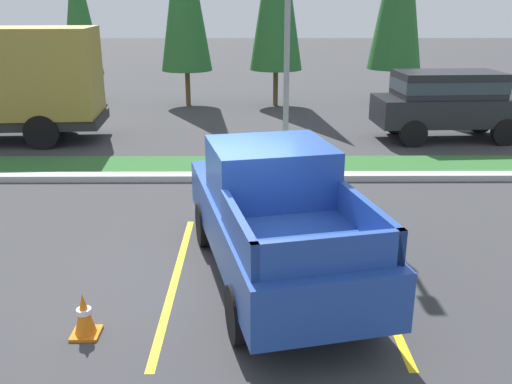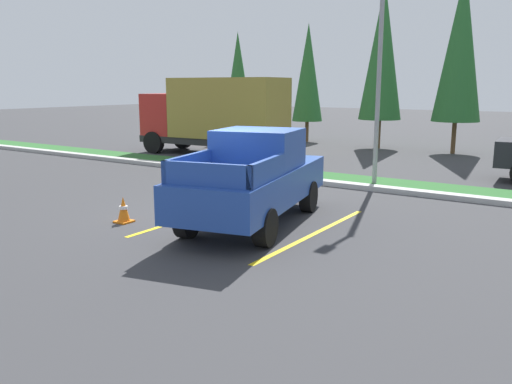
% 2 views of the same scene
% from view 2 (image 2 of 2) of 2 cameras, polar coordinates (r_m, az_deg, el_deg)
% --- Properties ---
extents(ground_plane, '(120.00, 120.00, 0.00)m').
position_cam_2_polar(ground_plane, '(12.56, -3.35, -2.65)').
color(ground_plane, '#38383A').
extents(parking_line_near, '(0.12, 4.80, 0.01)m').
position_cam_2_polar(parking_line_near, '(12.81, -6.04, -2.39)').
color(parking_line_near, yellow).
rests_on(parking_line_near, ground).
extents(parking_line_far, '(0.12, 4.80, 0.01)m').
position_cam_2_polar(parking_line_far, '(11.15, 6.38, -4.51)').
color(parking_line_far, yellow).
rests_on(parking_line_far, ground).
extents(curb_strip, '(56.00, 0.40, 0.15)m').
position_cam_2_polar(curb_strip, '(16.72, 7.00, 1.10)').
color(curb_strip, '#B2B2AD').
rests_on(curb_strip, ground).
extents(grass_median, '(56.00, 1.80, 0.06)m').
position_cam_2_polar(grass_median, '(17.70, 8.60, 1.48)').
color(grass_median, '#2D662D').
rests_on(grass_median, ground).
extents(pickup_truck_main, '(2.98, 5.51, 2.10)m').
position_cam_2_polar(pickup_truck_main, '(11.73, -0.18, 1.56)').
color(pickup_truck_main, black).
rests_on(pickup_truck_main, ground).
extents(cargo_truck_distant, '(6.96, 2.93, 3.40)m').
position_cam_2_polar(cargo_truck_distant, '(23.84, -4.34, 8.51)').
color(cargo_truck_distant, black).
rests_on(cargo_truck_distant, ground).
extents(street_light, '(0.24, 1.49, 6.73)m').
position_cam_2_polar(street_light, '(16.58, 13.10, 14.12)').
color(street_light, gray).
rests_on(street_light, ground).
extents(cypress_tree_leftmost, '(1.59, 1.59, 6.11)m').
position_cam_2_polar(cypress_tree_leftmost, '(31.22, -1.96, 12.43)').
color(cypress_tree_leftmost, brown).
rests_on(cypress_tree_leftmost, ground).
extents(cypress_tree_left_inner, '(1.66, 1.66, 6.38)m').
position_cam_2_polar(cypress_tree_left_inner, '(29.44, 5.66, 12.75)').
color(cypress_tree_left_inner, brown).
rests_on(cypress_tree_left_inner, ground).
extents(cypress_tree_center, '(2.06, 2.06, 7.94)m').
position_cam_2_polar(cypress_tree_center, '(26.90, 13.55, 14.59)').
color(cypress_tree_center, brown).
rests_on(cypress_tree_center, ground).
extents(cypress_tree_right_inner, '(2.12, 2.12, 8.15)m').
position_cam_2_polar(cypress_tree_right_inner, '(25.77, 21.32, 14.58)').
color(cypress_tree_right_inner, brown).
rests_on(cypress_tree_right_inner, ground).
extents(traffic_cone, '(0.36, 0.36, 0.60)m').
position_cam_2_polar(traffic_cone, '(12.30, -14.19, -1.89)').
color(traffic_cone, orange).
rests_on(traffic_cone, ground).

